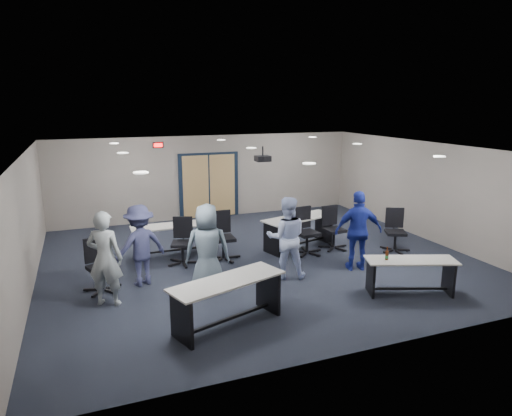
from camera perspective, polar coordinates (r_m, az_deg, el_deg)
name	(u,v)px	position (r m, az deg, el deg)	size (l,w,h in m)	color
floor	(259,259)	(11.23, 0.33, -6.41)	(10.00, 10.00, 0.00)	#1C202D
back_wall	(209,177)	(15.06, -5.95, 3.89)	(10.00, 0.04, 2.70)	gray
front_wall	(369,269)	(7.03, 14.00, -7.35)	(10.00, 0.04, 2.70)	gray
left_wall	(26,226)	(10.20, -26.81, -1.98)	(0.04, 9.00, 2.70)	gray
right_wall	(427,191)	(13.48, 20.56, 2.01)	(0.04, 9.00, 2.70)	gray
ceiling	(259,149)	(10.64, 0.35, 7.42)	(10.00, 9.00, 0.04)	white
double_door	(209,186)	(15.07, -5.89, 2.74)	(2.00, 0.07, 2.20)	black
exit_sign	(158,145)	(14.53, -12.15, 7.70)	(0.32, 0.07, 0.18)	black
ceiling_projector	(263,158)	(11.24, 0.85, 6.22)	(0.35, 0.32, 0.37)	black
ceiling_can_lights	(255,149)	(10.87, -0.13, 7.39)	(6.24, 5.74, 0.02)	white
table_front_left	(228,294)	(7.90, -3.55, -10.74)	(2.16, 1.30, 0.83)	#A5A39B
table_front_right	(410,270)	(9.66, 18.69, -7.36)	(1.86, 1.17, 0.98)	#A5A39B
table_back_left	(170,234)	(11.61, -10.68, -3.27)	(1.88, 0.63, 0.89)	#A5A39B
table_back_right	(299,227)	(11.99, 5.40, -2.36)	(2.15, 1.20, 0.83)	#A5A39B
chair_back_a	(182,242)	(10.88, -9.21, -4.18)	(0.69, 0.69, 1.10)	black
chair_back_b	(223,236)	(11.05, -4.11, -3.57)	(0.74, 0.74, 1.18)	black
chair_back_c	(307,231)	(11.50, 6.43, -2.93)	(0.74, 0.74, 1.18)	black
chair_back_d	(334,228)	(12.00, 9.74, -2.51)	(0.70, 0.70, 1.12)	black
chair_loose_left	(101,266)	(9.75, -18.81, -6.84)	(0.69, 0.69, 1.10)	black
chair_loose_right	(396,231)	(12.17, 17.07, -2.74)	(0.69, 0.69, 1.10)	black
person_gray	(105,259)	(8.99, -18.36, -6.02)	(0.67, 0.44, 1.83)	#9CA6AA
person_plaid	(207,249)	(9.11, -6.10, -5.14)	(0.89, 0.58, 1.83)	slate
person_lightblue	(286,238)	(9.89, 3.83, -3.71)	(0.87, 0.68, 1.80)	#C0D0FF
person_navy	(358,231)	(10.57, 12.69, -2.81)	(1.07, 0.45, 1.83)	navy
person_back	(140,245)	(9.78, -14.30, -4.55)	(1.11, 0.64, 1.72)	navy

